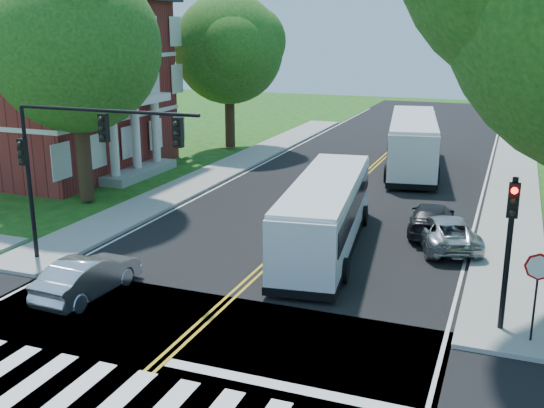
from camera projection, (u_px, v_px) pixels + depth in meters
The scene contains 21 objects.
ground at pixel (126, 393), 15.14m from camera, with size 140.00×140.00×0.00m, color #124A13.
road at pixel (332, 204), 31.34m from camera, with size 14.00×96.00×0.01m, color black.
cross_road at pixel (126, 393), 15.14m from camera, with size 60.00×12.00×0.01m, color black.
center_line at pixel (352, 186), 34.94m from camera, with size 0.36×70.00×0.01m, color gold.
edge_line_w at pixel (239, 176), 37.28m from camera, with size 0.12×70.00×0.01m, color silver.
edge_line_e at pixel (481, 198), 32.59m from camera, with size 0.12×70.00×0.01m, color silver.
crosswalk at pixel (114, 404), 14.69m from camera, with size 12.60×3.00×0.01m, color silver.
stop_bar at pixel (287, 387), 15.37m from camera, with size 6.60×0.40×0.01m, color silver.
sidewalk_nw at pixel (236, 164), 40.48m from camera, with size 2.60×40.00×0.15m, color gray.
sidewalk_ne at pixel (514, 186), 34.76m from camera, with size 2.60×40.00×0.15m, color gray.
tree_west_near at pixel (75, 47), 29.70m from camera, with size 8.00×8.00×11.40m.
tree_west_far at pixel (229, 49), 44.07m from camera, with size 7.60×7.60×10.67m.
brick_building at pixel (0, 78), 39.27m from camera, with size 20.00×13.00×10.80m.
signal_nw at pixel (79, 149), 21.78m from camera, with size 7.15×0.46×5.66m.
signal_ne at pixel (510, 234), 17.32m from camera, with size 0.30×0.46×4.40m.
stop_sign at pixel (538, 276), 16.87m from camera, with size 0.76×0.08×2.53m.
bus_lead at pixel (326, 213), 24.67m from camera, with size 3.71×11.00×2.79m.
bus_follow at pixel (413, 142), 38.80m from camera, with size 4.59×12.63×3.20m.
hatchback at pixel (88, 276), 20.52m from camera, with size 1.39×3.99×1.31m, color silver.
suv at pixel (444, 231), 25.16m from camera, with size 2.11×4.57×1.27m, color #AEB1B5.
dark_sedan at pixel (432, 218), 26.85m from camera, with size 1.75×4.31×1.25m, color black.
Camera 1 is at (8.03, -11.26, 8.38)m, focal length 42.00 mm.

